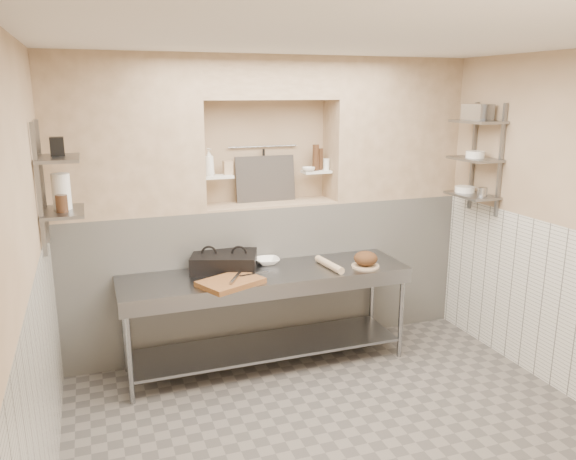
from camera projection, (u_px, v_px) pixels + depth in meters
name	position (u px, v px, depth m)	size (l,w,h in m)	color
floor	(341.00, 436.00, 4.23)	(4.00, 3.90, 0.10)	#625C57
ceiling	(351.00, 30.00, 3.54)	(4.00, 3.90, 0.10)	silver
wall_left	(22.00, 284.00, 3.22)	(0.10, 3.90, 2.80)	tan
wall_right	(575.00, 228.00, 4.56)	(0.10, 3.90, 2.80)	tan
wall_back	(261.00, 200.00, 5.71)	(4.00, 0.10, 2.80)	tan
backwall_lower	(269.00, 273.00, 5.65)	(4.00, 0.40, 1.40)	silver
alcove_sill	(269.00, 204.00, 5.48)	(1.30, 0.40, 0.02)	tan
backwall_pillar_left	(123.00, 136.00, 4.88)	(1.35, 0.40, 1.40)	tan
backwall_pillar_right	(391.00, 129.00, 5.75)	(1.35, 0.40, 1.40)	tan
backwall_header	(268.00, 78.00, 5.20)	(1.30, 0.40, 0.40)	tan
wainscot_left	(46.00, 392.00, 3.40)	(0.02, 3.90, 1.40)	silver
wainscot_right	(559.00, 309.00, 4.70)	(0.02, 3.90, 1.40)	silver
alcove_shelf_left	(218.00, 177.00, 5.25)	(0.28, 0.16, 0.03)	white
alcove_shelf_right	(316.00, 172.00, 5.58)	(0.28, 0.16, 0.03)	white
utensil_rail	(263.00, 147.00, 5.51)	(0.02, 0.02, 0.70)	gray
hanging_steel	(264.00, 164.00, 5.53)	(0.02, 0.02, 0.30)	black
splash_panel	(265.00, 179.00, 5.52)	(0.60, 0.02, 0.45)	#383330
shelf_rail_left_a	(42.00, 182.00, 4.29)	(0.03, 0.03, 0.95)	slate
shelf_rail_left_b	(39.00, 191.00, 3.92)	(0.03, 0.03, 0.95)	slate
wall_shelf_left_lower	(63.00, 212.00, 4.20)	(0.30, 0.50, 0.03)	slate
wall_shelf_left_upper	(58.00, 158.00, 4.10)	(0.30, 0.50, 0.03)	slate
shelf_rail_right_a	(473.00, 156.00, 5.57)	(0.03, 0.03, 1.05)	slate
shelf_rail_right_b	(501.00, 161.00, 5.20)	(0.03, 0.03, 1.05)	slate
wall_shelf_right_lower	(472.00, 195.00, 5.42)	(0.30, 0.50, 0.03)	slate
wall_shelf_right_mid	(475.00, 159.00, 5.34)	(0.30, 0.50, 0.03)	slate
wall_shelf_right_upper	(478.00, 122.00, 5.25)	(0.30, 0.50, 0.03)	slate
prep_table	(267.00, 300.00, 5.08)	(2.60, 0.70, 0.90)	gray
panini_press	(224.00, 262.00, 5.08)	(0.68, 0.58, 0.16)	black
cutting_board	(231.00, 282.00, 4.70)	(0.50, 0.35, 0.05)	brown
knife_blade	(254.00, 274.00, 4.83)	(0.27, 0.03, 0.01)	gray
tongs	(235.00, 278.00, 4.70)	(0.03, 0.03, 0.29)	gray
mixing_bowl	(267.00, 261.00, 5.27)	(0.23, 0.23, 0.06)	white
rolling_pin	(329.00, 265.00, 5.14)	(0.07, 0.07, 0.43)	#C6AD8A
bread_board	(365.00, 266.00, 5.18)	(0.26, 0.26, 0.01)	#C6AD8A
bread_loaf	(366.00, 258.00, 5.17)	(0.22, 0.22, 0.13)	#4C2D19
bottle_soap	(209.00, 162.00, 5.17)	(0.10, 0.10, 0.26)	white
jar_alcove	(228.00, 168.00, 5.31)	(0.08, 0.08, 0.13)	tan
bowl_alcove	(309.00, 169.00, 5.50)	(0.13, 0.13, 0.04)	white
condiment_a	(320.00, 159.00, 5.60)	(0.06, 0.06, 0.21)	#3D2516
condiment_b	(316.00, 158.00, 5.54)	(0.06, 0.06, 0.26)	#3D2516
condiment_c	(326.00, 164.00, 5.61)	(0.06, 0.06, 0.11)	white
jug_left	(61.00, 191.00, 4.21)	(0.13, 0.13, 0.27)	white
jar_left	(62.00, 204.00, 4.11)	(0.09, 0.09, 0.13)	#3D2516
box_left_upper	(57.00, 146.00, 4.14)	(0.10, 0.10, 0.14)	black
bowl_right	(465.00, 189.00, 5.52)	(0.19, 0.19, 0.06)	white
canister_right	(482.00, 192.00, 5.27)	(0.09, 0.09, 0.09)	gray
bowl_right_mid	(475.00, 154.00, 5.33)	(0.17, 0.17, 0.06)	white
basket_right	(478.00, 112.00, 5.24)	(0.19, 0.24, 0.15)	gray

